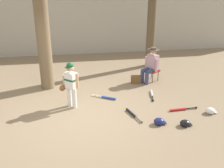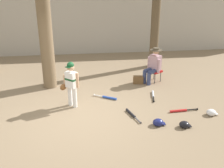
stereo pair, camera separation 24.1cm
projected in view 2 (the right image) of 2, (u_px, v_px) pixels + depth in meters
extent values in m
plane|color=#7F6B51|center=(81.00, 117.00, 6.85)|extent=(60.00, 60.00, 0.00)
cube|color=#ADA89E|center=(78.00, 26.00, 12.28)|extent=(18.00, 0.36, 2.59)
cone|color=brown|center=(51.00, 86.00, 8.80)|extent=(0.71, 0.71, 0.26)
cylinder|color=brown|center=(156.00, 11.00, 10.06)|extent=(0.34, 0.34, 4.37)
cone|color=brown|center=(153.00, 66.00, 10.88)|extent=(0.49, 0.49, 0.21)
cylinder|color=white|center=(75.00, 97.00, 7.30)|extent=(0.12, 0.12, 0.58)
cylinder|color=white|center=(70.00, 96.00, 7.40)|extent=(0.12, 0.12, 0.58)
cube|color=white|center=(71.00, 80.00, 7.16)|extent=(0.36, 0.35, 0.44)
cube|color=#144723|center=(71.00, 79.00, 7.15)|extent=(0.37, 0.36, 0.05)
sphere|color=tan|center=(71.00, 67.00, 7.03)|extent=(0.20, 0.20, 0.20)
sphere|color=#144723|center=(70.00, 65.00, 7.01)|extent=(0.19, 0.19, 0.19)
cube|color=#144723|center=(68.00, 67.00, 6.95)|extent=(0.17, 0.17, 0.02)
cylinder|color=tan|center=(77.00, 80.00, 7.00)|extent=(0.11, 0.11, 0.42)
cylinder|color=tan|center=(65.00, 81.00, 7.27)|extent=(0.11, 0.11, 0.40)
ellipsoid|color=brown|center=(63.00, 87.00, 7.30)|extent=(0.24, 0.24, 0.18)
cube|color=red|center=(155.00, 71.00, 9.11)|extent=(0.55, 0.55, 0.06)
cylinder|color=#333338|center=(155.00, 78.00, 8.98)|extent=(0.02, 0.02, 0.38)
cylinder|color=#333338|center=(148.00, 76.00, 9.20)|extent=(0.02, 0.02, 0.38)
cylinder|color=#333338|center=(161.00, 76.00, 9.16)|extent=(0.02, 0.02, 0.38)
cylinder|color=#333338|center=(154.00, 74.00, 9.38)|extent=(0.02, 0.02, 0.38)
cylinder|color=navy|center=(149.00, 79.00, 8.86)|extent=(0.13, 0.13, 0.43)
cylinder|color=navy|center=(144.00, 77.00, 9.00)|extent=(0.13, 0.13, 0.43)
cylinder|color=navy|center=(153.00, 72.00, 8.90)|extent=(0.42, 0.34, 0.15)
cylinder|color=navy|center=(149.00, 70.00, 9.04)|extent=(0.42, 0.34, 0.15)
cube|color=#B28C99|center=(155.00, 62.00, 8.99)|extent=(0.40, 0.43, 0.52)
cylinder|color=#B28C99|center=(159.00, 66.00, 8.81)|extent=(0.12, 0.12, 0.46)
cylinder|color=#B28C99|center=(149.00, 63.00, 9.12)|extent=(0.12, 0.12, 0.46)
sphere|color=tan|center=(156.00, 51.00, 8.84)|extent=(0.22, 0.22, 0.22)
cylinder|color=#4C4233|center=(156.00, 50.00, 8.83)|extent=(0.40, 0.40, 0.02)
cylinder|color=#4C4233|center=(156.00, 49.00, 8.82)|extent=(0.20, 0.20, 0.09)
cube|color=brown|center=(138.00, 80.00, 9.02)|extent=(0.36, 0.23, 0.26)
cylinder|color=#B7BCC6|center=(153.00, 94.00, 8.15)|extent=(0.17, 0.46, 0.07)
cylinder|color=black|center=(154.00, 99.00, 7.80)|extent=(0.10, 0.30, 0.03)
cylinder|color=black|center=(154.00, 101.00, 7.66)|extent=(0.06, 0.03, 0.06)
cylinder|color=black|center=(131.00, 113.00, 6.99)|extent=(0.19, 0.47, 0.07)
cylinder|color=#4C4C51|center=(138.00, 120.00, 6.66)|extent=(0.12, 0.31, 0.03)
cylinder|color=#4C4C51|center=(141.00, 123.00, 6.52)|extent=(0.06, 0.03, 0.06)
cylinder|color=#2347AD|center=(110.00, 98.00, 7.89)|extent=(0.42, 0.29, 0.07)
cylinder|color=silver|center=(98.00, 96.00, 8.03)|extent=(0.27, 0.18, 0.03)
cylinder|color=silver|center=(94.00, 95.00, 8.08)|extent=(0.04, 0.06, 0.06)
cylinder|color=red|center=(178.00, 111.00, 7.12)|extent=(0.48, 0.09, 0.07)
cylinder|color=black|center=(192.00, 109.00, 7.18)|extent=(0.32, 0.05, 0.03)
cylinder|color=black|center=(197.00, 109.00, 7.21)|extent=(0.02, 0.06, 0.06)
ellipsoid|color=navy|center=(158.00, 122.00, 6.45)|extent=(0.27, 0.24, 0.18)
cube|color=navy|center=(163.00, 124.00, 6.48)|extent=(0.11, 0.13, 0.02)
ellipsoid|color=silver|center=(211.00, 113.00, 6.93)|extent=(0.26, 0.23, 0.17)
cube|color=silver|center=(215.00, 114.00, 6.96)|extent=(0.10, 0.13, 0.02)
ellipsoid|color=black|center=(184.00, 125.00, 6.36)|extent=(0.25, 0.23, 0.17)
cube|color=black|center=(189.00, 126.00, 6.39)|extent=(0.10, 0.13, 0.02)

